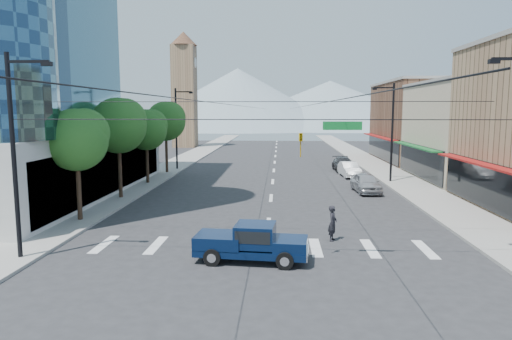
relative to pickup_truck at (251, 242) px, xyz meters
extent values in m
plane|color=#28282B|center=(0.60, 0.63, -0.88)|extent=(160.00, 160.00, 0.00)
cube|color=gray|center=(-11.40, 40.63, -0.80)|extent=(4.00, 120.00, 0.15)
cube|color=gray|center=(12.60, 40.63, -0.80)|extent=(4.00, 120.00, 0.15)
cube|color=tan|center=(20.60, 24.63, 3.62)|extent=(12.00, 14.00, 9.00)
cube|color=brown|center=(20.60, 40.63, 4.12)|extent=(12.00, 18.00, 10.00)
cube|color=#8C6B4C|center=(-15.90, 62.63, 8.12)|extent=(4.00, 4.00, 18.00)
cone|color=brown|center=(-15.90, 62.63, 18.32)|extent=(4.80, 4.80, 2.40)
cone|color=gray|center=(-14.40, 150.63, 10.12)|extent=(80.00, 80.00, 22.00)
cone|color=gray|center=(20.60, 160.63, 8.12)|extent=(90.00, 90.00, 18.00)
cylinder|color=black|center=(-10.60, 6.63, 1.40)|extent=(0.28, 0.28, 4.55)
sphere|color=#1F551C|center=(-10.60, 6.63, 4.00)|extent=(3.64, 3.64, 3.64)
sphere|color=#1F551C|center=(-10.20, 6.93, 4.40)|extent=(2.86, 2.86, 2.86)
cylinder|color=black|center=(-10.60, 13.63, 1.68)|extent=(0.28, 0.28, 5.11)
sphere|color=#1F551C|center=(-10.60, 13.63, 4.60)|extent=(4.09, 4.09, 4.09)
sphere|color=#1F551C|center=(-10.20, 13.93, 5.00)|extent=(3.21, 3.21, 3.21)
cylinder|color=black|center=(-10.60, 20.63, 1.40)|extent=(0.28, 0.28, 4.55)
sphere|color=#1F551C|center=(-10.60, 20.63, 4.00)|extent=(3.64, 3.64, 3.64)
sphere|color=#1F551C|center=(-10.20, 20.93, 4.40)|extent=(2.86, 2.86, 2.86)
cylinder|color=black|center=(-10.60, 27.63, 1.68)|extent=(0.28, 0.28, 5.11)
sphere|color=#1F551C|center=(-10.60, 27.63, 4.60)|extent=(4.09, 4.09, 4.09)
sphere|color=#1F551C|center=(-10.20, 27.93, 5.00)|extent=(3.21, 3.21, 3.21)
cylinder|color=black|center=(-10.20, -0.37, 3.62)|extent=(0.20, 0.20, 9.00)
cylinder|color=black|center=(0.60, -0.37, 5.32)|extent=(21.60, 0.04, 0.04)
imported|color=gold|center=(2.10, -0.37, 4.27)|extent=(0.16, 0.20, 1.00)
cube|color=#0C6626|center=(3.80, -0.37, 5.07)|extent=(1.60, 0.06, 0.35)
cylinder|color=black|center=(-10.20, 30.63, 3.62)|extent=(0.20, 0.20, 9.00)
cube|color=black|center=(-9.30, 30.63, 7.72)|extent=(1.80, 0.12, 0.12)
cube|color=black|center=(-8.50, 30.63, 7.62)|extent=(0.40, 0.25, 0.18)
cylinder|color=black|center=(11.40, 22.63, 3.62)|extent=(0.20, 0.20, 9.00)
cube|color=black|center=(10.50, 22.63, 7.72)|extent=(1.80, 0.12, 0.12)
cube|color=black|center=(9.70, 22.63, 7.62)|extent=(0.40, 0.25, 0.18)
cube|color=#08183B|center=(0.02, 0.00, -0.39)|extent=(5.01, 2.22, 0.31)
cube|color=#08183B|center=(1.74, -0.16, -0.04)|extent=(1.57, 1.81, 0.49)
cube|color=#08183B|center=(0.20, -0.02, 0.32)|extent=(1.83, 1.79, 0.97)
cube|color=black|center=(0.20, -0.02, 0.41)|extent=(1.65, 1.80, 0.53)
cube|color=#08183B|center=(-1.39, 0.13, 0.01)|extent=(2.19, 1.95, 0.58)
cube|color=silver|center=(2.44, -0.23, -0.39)|extent=(0.26, 1.68, 0.31)
cube|color=silver|center=(-2.40, 0.23, -0.39)|extent=(0.26, 1.68, 0.27)
cylinder|color=black|center=(1.48, -0.98, -0.50)|extent=(0.77, 0.33, 0.74)
cylinder|color=black|center=(1.64, 0.69, -0.50)|extent=(0.77, 0.33, 0.74)
cylinder|color=black|center=(-1.60, -0.69, -0.50)|extent=(0.77, 0.33, 0.74)
cylinder|color=black|center=(-1.44, 0.98, -0.50)|extent=(0.77, 0.33, 0.74)
imported|color=black|center=(3.94, 3.40, 0.03)|extent=(0.62, 0.76, 1.81)
imported|color=#A6A7AB|center=(8.20, 17.41, -0.10)|extent=(2.14, 4.68, 1.56)
imported|color=white|center=(8.20, 26.21, -0.14)|extent=(1.88, 4.58, 1.48)
imported|color=#313033|center=(8.20, 30.58, -0.14)|extent=(2.19, 5.11, 1.47)
camera|label=1|loc=(1.24, -19.30, 5.69)|focal=32.00mm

